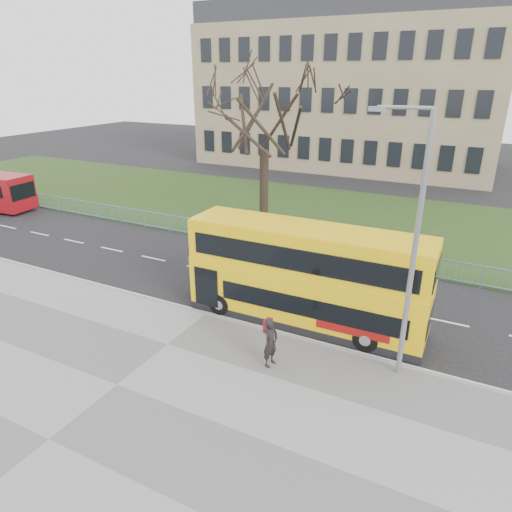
{
  "coord_description": "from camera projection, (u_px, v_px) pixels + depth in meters",
  "views": [
    {
      "loc": [
        9.41,
        -15.38,
        9.37
      ],
      "look_at": [
        1.03,
        1.0,
        1.97
      ],
      "focal_mm": 32.0,
      "sensor_mm": 36.0,
      "label": 1
    }
  ],
  "objects": [
    {
      "name": "pedestrian",
      "position": [
        271.0,
        342.0,
        15.24
      ],
      "size": [
        0.52,
        0.7,
        1.74
      ],
      "primitive_type": "imported",
      "rotation": [
        0.0,
        0.0,
        1.41
      ],
      "color": "black",
      "rests_on": "pavement"
    },
    {
      "name": "guard_railing",
      "position": [
        285.0,
        243.0,
        25.42
      ],
      "size": [
        40.0,
        0.12,
        1.1
      ],
      "primitive_type": null,
      "color": "#6688B6",
      "rests_on": "ground"
    },
    {
      "name": "kerb",
      "position": [
        206.0,
        315.0,
        18.87
      ],
      "size": [
        80.0,
        0.2,
        0.14
      ],
      "primitive_type": "cube",
      "color": "gray",
      "rests_on": "ground"
    },
    {
      "name": "grass_verge",
      "position": [
        329.0,
        216.0,
        31.97
      ],
      "size": [
        80.0,
        15.4,
        0.08
      ],
      "primitive_type": "cube",
      "color": "#1E3412",
      "rests_on": "ground"
    },
    {
      "name": "street_lamp",
      "position": [
        412.0,
        241.0,
        13.46
      ],
      "size": [
        1.78,
        0.42,
        8.44
      ],
      "rotation": [
        0.0,
        0.0,
        0.14
      ],
      "color": "gray",
      "rests_on": "pavement"
    },
    {
      "name": "pavement",
      "position": [
        117.0,
        386.0,
        14.58
      ],
      "size": [
        80.0,
        10.5,
        0.12
      ],
      "primitive_type": "cube",
      "color": "slate",
      "rests_on": "ground"
    },
    {
      "name": "ground",
      "position": [
        225.0,
        301.0,
        20.18
      ],
      "size": [
        120.0,
        120.0,
        0.0
      ],
      "primitive_type": "plane",
      "color": "black",
      "rests_on": "ground"
    },
    {
      "name": "bare_tree",
      "position": [
        264.0,
        135.0,
        27.5
      ],
      "size": [
        8.16,
        8.16,
        11.66
      ],
      "primitive_type": null,
      "color": "black",
      "rests_on": "grass_verge"
    },
    {
      "name": "yellow_bus",
      "position": [
        306.0,
        274.0,
        17.74
      ],
      "size": [
        9.43,
        2.36,
        3.94
      ],
      "rotation": [
        0.0,
        0.0,
        0.01
      ],
      "color": "yellow",
      "rests_on": "ground"
    },
    {
      "name": "civic_building",
      "position": [
        351.0,
        97.0,
        48.59
      ],
      "size": [
        30.0,
        15.0,
        14.0
      ],
      "primitive_type": "cube",
      "color": "#8C7559",
      "rests_on": "ground"
    }
  ]
}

